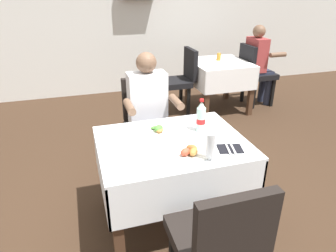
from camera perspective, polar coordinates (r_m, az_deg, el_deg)
ground_plane at (r=2.78m, az=-0.87°, el=-15.80°), size 11.00×11.00×0.00m
back_wall at (r=5.52m, az=-11.82°, el=20.65°), size 11.00×0.12×2.87m
main_dining_table at (r=2.37m, az=0.72°, el=-6.57°), size 1.09×0.86×0.75m
chair_far_diner_seat at (r=3.08m, az=-3.95°, el=0.83°), size 0.44×0.50×0.97m
chair_near_camera_side at (r=1.79m, az=9.33°, el=-20.42°), size 0.44×0.50×0.97m
seated_diner_far at (r=2.92m, az=-3.56°, el=2.79°), size 0.50×0.46×1.26m
plate_near_camera at (r=2.11m, az=3.91°, el=-4.82°), size 0.25×0.25×0.07m
plate_far_diner at (r=2.41m, az=-1.72°, el=-0.82°), size 0.24×0.24×0.06m
beer_glass_left at (r=2.01m, az=7.92°, el=-3.92°), size 0.07×0.07×0.20m
cola_bottle_primary at (r=2.40m, az=6.20°, el=1.59°), size 0.07×0.07×0.27m
napkin_cutlery_set at (r=2.22m, az=11.50°, el=-4.14°), size 0.20×0.20×0.01m
background_dining_table at (r=4.78m, az=9.45°, el=9.53°), size 0.83×0.88×0.75m
background_chair_left at (r=4.55m, az=2.26°, el=8.97°), size 0.50×0.44×0.97m
background_chair_right at (r=5.09m, az=15.88°, el=9.79°), size 0.50×0.44×0.97m
background_patron at (r=5.08m, az=16.57°, el=11.51°), size 0.46×0.50×1.26m
background_table_tumbler at (r=4.81m, az=9.45°, el=12.62°), size 0.06×0.06×0.11m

